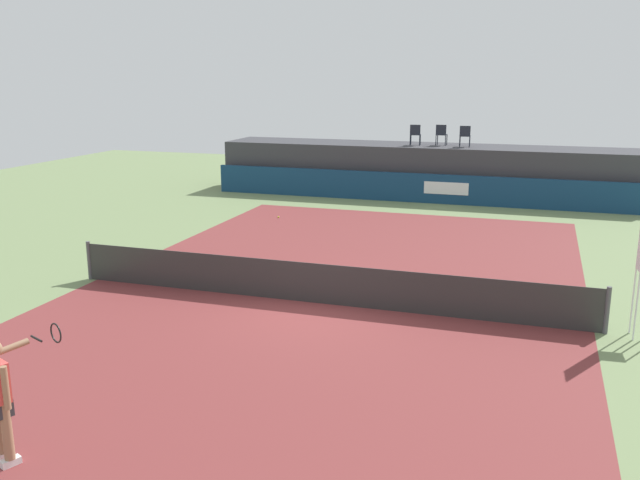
% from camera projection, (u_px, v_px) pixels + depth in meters
% --- Properties ---
extents(ground_plane, '(48.00, 48.00, 0.00)m').
position_uv_depth(ground_plane, '(352.00, 269.00, 18.57)').
color(ground_plane, '#6B7F51').
extents(court_inner, '(12.00, 22.00, 0.00)m').
position_uv_depth(court_inner, '(317.00, 303.00, 15.79)').
color(court_inner, maroon).
rests_on(court_inner, ground).
extents(sponsor_wall, '(18.00, 0.22, 1.20)m').
position_uv_depth(sponsor_wall, '(419.00, 188.00, 28.13)').
color(sponsor_wall, navy).
rests_on(sponsor_wall, ground).
extents(spectator_platform, '(18.00, 2.80, 2.20)m').
position_uv_depth(spectator_platform, '(427.00, 170.00, 29.68)').
color(spectator_platform, '#38383D').
rests_on(spectator_platform, ground).
extents(spectator_chair_far_left, '(0.48, 0.48, 0.89)m').
position_uv_depth(spectator_chair_far_left, '(415.00, 134.00, 29.15)').
color(spectator_chair_far_left, '#1E232D').
rests_on(spectator_chair_far_left, spectator_platform).
extents(spectator_chair_left, '(0.45, 0.45, 0.89)m').
position_uv_depth(spectator_chair_left, '(441.00, 134.00, 29.12)').
color(spectator_chair_left, '#1E232D').
rests_on(spectator_chair_left, spectator_platform).
extents(spectator_chair_center, '(0.47, 0.47, 0.89)m').
position_uv_depth(spectator_chair_center, '(465.00, 135.00, 28.51)').
color(spectator_chair_center, '#1E232D').
rests_on(spectator_chair_center, spectator_platform).
extents(tennis_net, '(12.40, 0.02, 0.95)m').
position_uv_depth(tennis_net, '(317.00, 283.00, 15.68)').
color(tennis_net, '#2D2D2D').
rests_on(tennis_net, ground).
extents(net_post_near, '(0.10, 0.10, 1.00)m').
position_uv_depth(net_post_near, '(89.00, 260.00, 17.54)').
color(net_post_near, '#4C4C51').
rests_on(net_post_near, ground).
extents(net_post_far, '(0.10, 0.10, 1.00)m').
position_uv_depth(net_post_far, '(607.00, 310.00, 13.82)').
color(net_post_far, '#4C4C51').
rests_on(net_post_far, ground).
extents(tennis_player, '(0.59, 1.26, 1.77)m').
position_uv_depth(tennis_player, '(1.00, 397.00, 9.11)').
color(tennis_player, white).
rests_on(tennis_player, court_inner).
extents(tennis_ball, '(0.07, 0.07, 0.07)m').
position_uv_depth(tennis_ball, '(278.00, 217.00, 25.15)').
color(tennis_ball, '#D8EA33').
rests_on(tennis_ball, court_inner).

